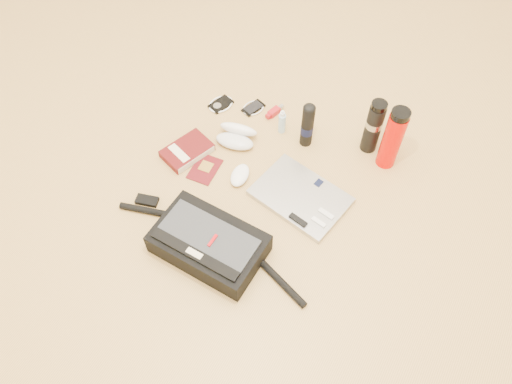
% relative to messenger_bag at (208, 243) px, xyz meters
% --- Properties ---
extents(ground, '(4.00, 4.00, 0.00)m').
position_rel_messenger_bag_xyz_m(ground, '(0.00, 0.24, -0.05)').
color(ground, tan).
rests_on(ground, ground).
extents(messenger_bag, '(0.80, 0.25, 0.11)m').
position_rel_messenger_bag_xyz_m(messenger_bag, '(0.00, 0.00, 0.00)').
color(messenger_bag, black).
rests_on(messenger_bag, ground).
extents(laptop, '(0.38, 0.30, 0.03)m').
position_rel_messenger_bag_xyz_m(laptop, '(0.19, 0.36, -0.04)').
color(laptop, '#A9A9AB').
rests_on(laptop, ground).
extents(book, '(0.18, 0.23, 0.04)m').
position_rel_messenger_bag_xyz_m(book, '(-0.32, 0.33, -0.03)').
color(book, '#4C0C0D').
rests_on(book, ground).
extents(passport, '(0.11, 0.15, 0.01)m').
position_rel_messenger_bag_xyz_m(passport, '(-0.21, 0.30, -0.05)').
color(passport, '#540D11').
rests_on(passport, ground).
extents(mouse, '(0.09, 0.12, 0.04)m').
position_rel_messenger_bag_xyz_m(mouse, '(-0.07, 0.33, -0.03)').
color(mouse, white).
rests_on(mouse, ground).
extents(sunglasses_case, '(0.19, 0.16, 0.09)m').
position_rel_messenger_bag_xyz_m(sunglasses_case, '(-0.18, 0.49, -0.02)').
color(sunglasses_case, silver).
rests_on(sunglasses_case, ground).
extents(ipod, '(0.11, 0.12, 0.01)m').
position_rel_messenger_bag_xyz_m(ipod, '(-0.35, 0.64, -0.04)').
color(ipod, black).
rests_on(ipod, ground).
extents(phone, '(0.10, 0.11, 0.01)m').
position_rel_messenger_bag_xyz_m(phone, '(-0.21, 0.69, -0.04)').
color(phone, black).
rests_on(phone, ground).
extents(inhaler, '(0.05, 0.10, 0.03)m').
position_rel_messenger_bag_xyz_m(inhaler, '(-0.11, 0.71, -0.04)').
color(inhaler, '#AA181E').
rests_on(inhaler, ground).
extents(spray_bottle, '(0.04, 0.04, 0.12)m').
position_rel_messenger_bag_xyz_m(spray_bottle, '(-0.04, 0.63, 0.00)').
color(spray_bottle, '#9FC6DE').
rests_on(spray_bottle, ground).
extents(aerosol_can, '(0.06, 0.06, 0.22)m').
position_rel_messenger_bag_xyz_m(aerosol_can, '(0.08, 0.63, 0.06)').
color(aerosol_can, black).
rests_on(aerosol_can, ground).
extents(thermos_black, '(0.08, 0.08, 0.26)m').
position_rel_messenger_bag_xyz_m(thermos_black, '(0.31, 0.73, 0.08)').
color(thermos_black, black).
rests_on(thermos_black, ground).
extents(thermos_red, '(0.08, 0.08, 0.29)m').
position_rel_messenger_bag_xyz_m(thermos_red, '(0.40, 0.69, 0.09)').
color(thermos_red, '#CC0700').
rests_on(thermos_red, ground).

